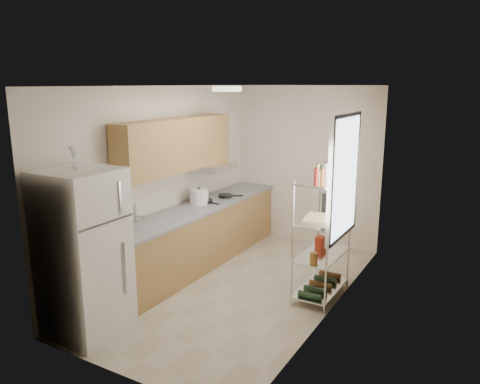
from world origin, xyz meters
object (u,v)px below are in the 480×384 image
(cutting_board, at_px, (320,218))
(frying_pan_large, at_px, (204,201))
(espresso_machine, at_px, (330,201))
(refrigerator, at_px, (84,253))
(rice_cooker, at_px, (199,196))

(cutting_board, bearing_deg, frying_pan_large, 169.92)
(frying_pan_large, distance_m, espresso_machine, 1.94)
(frying_pan_large, xyz_separation_m, cutting_board, (1.93, -0.34, 0.10))
(cutting_board, relative_size, espresso_machine, 1.53)
(frying_pan_large, xyz_separation_m, espresso_machine, (1.93, 0.03, 0.23))
(refrigerator, distance_m, frying_pan_large, 2.37)
(frying_pan_large, height_order, cutting_board, cutting_board)
(rice_cooker, relative_size, espresso_machine, 0.93)
(refrigerator, height_order, frying_pan_large, refrigerator)
(frying_pan_large, bearing_deg, espresso_machine, 10.77)
(cutting_board, bearing_deg, espresso_machine, 90.80)
(rice_cooker, distance_m, espresso_machine, 1.97)
(refrigerator, height_order, rice_cooker, refrigerator)
(refrigerator, distance_m, rice_cooker, 2.29)
(rice_cooker, xyz_separation_m, cutting_board, (1.96, -0.26, 0.02))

